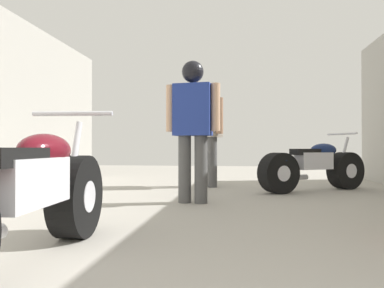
% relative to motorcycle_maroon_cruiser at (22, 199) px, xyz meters
% --- Properties ---
extents(ground_plane, '(19.09, 19.09, 0.00)m').
position_rel_motorcycle_maroon_cruiser_xyz_m(ground_plane, '(0.74, 1.93, -0.39)').
color(ground_plane, '#A8A399').
extents(motorcycle_maroon_cruiser, '(0.59, 2.01, 0.94)m').
position_rel_motorcycle_maroon_cruiser_xyz_m(motorcycle_maroon_cruiser, '(0.00, 0.00, 0.00)').
color(motorcycle_maroon_cruiser, black).
rests_on(motorcycle_maroon_cruiser, ground_plane).
extents(motorcycle_black_naked, '(1.79, 1.26, 0.92)m').
position_rel_motorcycle_maroon_cruiser_xyz_m(motorcycle_black_naked, '(2.29, 3.92, -0.02)').
color(motorcycle_black_naked, black).
rests_on(motorcycle_black_naked, ground_plane).
extents(mechanic_in_blue, '(0.58, 0.58, 1.77)m').
position_rel_motorcycle_maroon_cruiser_xyz_m(mechanic_in_blue, '(0.64, 4.34, 0.61)').
color(mechanic_in_blue, '#4C4C4C').
rests_on(mechanic_in_blue, ground_plane).
extents(mechanic_with_helmet, '(0.68, 0.29, 1.73)m').
position_rel_motorcycle_maroon_cruiser_xyz_m(mechanic_with_helmet, '(0.61, 2.50, 0.65)').
color(mechanic_with_helmet, '#4C4C4C').
rests_on(mechanic_with_helmet, ground_plane).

